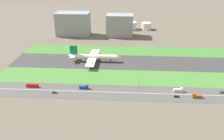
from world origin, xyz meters
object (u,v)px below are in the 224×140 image
(truck_2, at_px, (197,96))
(fuel_tank_west, at_px, (130,26))
(truck_0, at_px, (178,90))
(bus_0, at_px, (32,85))
(hangar_building, at_px, (120,25))
(truck_1, at_px, (84,87))
(fuel_tank_centre, at_px, (146,26))
(car_3, at_px, (222,92))
(car_0, at_px, (176,96))
(car_1, at_px, (54,92))
(traffic_light, at_px, (139,82))
(terminal_building, at_px, (73,24))
(airliner, at_px, (93,57))

(truck_2, xyz_separation_m, fuel_tank_west, (-57.10, 237.00, 5.00))
(truck_0, height_order, fuel_tank_west, fuel_tank_west)
(bus_0, height_order, hangar_building, hangar_building)
(truck_1, relative_size, hangar_building, 0.20)
(bus_0, relative_size, fuel_tank_west, 0.50)
(fuel_tank_centre, bearing_deg, truck_0, -86.60)
(bus_0, bearing_deg, car_3, 0.00)
(truck_2, relative_size, fuel_tank_centre, 0.47)
(car_3, bearing_deg, car_0, -167.01)
(truck_0, height_order, car_1, truck_0)
(truck_2, bearing_deg, traffic_light, -19.63)
(terminal_building, distance_m, hangar_building, 77.31)
(car_3, height_order, truck_2, truck_2)
(hangar_building, relative_size, fuel_tank_west, 1.84)
(car_3, xyz_separation_m, truck_2, (-25.56, -10.00, 0.75))
(terminal_building, relative_size, fuel_tank_west, 2.33)
(truck_0, bearing_deg, truck_2, -35.35)
(truck_0, xyz_separation_m, car_1, (-115.22, -10.00, -0.75))
(airliner, bearing_deg, truck_2, -36.87)
(truck_0, height_order, fuel_tank_centre, fuel_tank_centre)
(truck_0, xyz_separation_m, terminal_building, (-138.31, 182.00, 17.18))
(airliner, bearing_deg, fuel_tank_west, 73.57)
(bus_0, height_order, truck_2, truck_2)
(truck_1, bearing_deg, terminal_building, 105.13)
(airliner, bearing_deg, car_1, -107.98)
(truck_1, bearing_deg, truck_2, -5.53)
(bus_0, relative_size, traffic_light, 1.61)
(terminal_building, bearing_deg, airliner, -66.99)
(hangar_building, distance_m, fuel_tank_centre, 66.45)
(airliner, xyz_separation_m, terminal_building, (-48.41, 114.00, 12.62))
(car_1, distance_m, traffic_light, 80.95)
(terminal_building, bearing_deg, car_1, -83.14)
(car_1, height_order, traffic_light, traffic_light)
(car_1, bearing_deg, truck_2, -180.00)
(truck_2, relative_size, traffic_light, 1.17)
(hangar_building, bearing_deg, fuel_tank_west, 68.21)
(car_3, distance_m, fuel_tank_centre, 233.19)
(hangar_building, bearing_deg, truck_0, -71.47)
(terminal_building, bearing_deg, car_3, -45.64)
(car_1, bearing_deg, fuel_tank_west, -106.94)
(car_0, distance_m, traffic_light, 37.47)
(car_0, xyz_separation_m, traffic_light, (-32.69, 17.99, 3.37))
(car_0, distance_m, car_3, 44.48)
(car_0, height_order, truck_1, truck_1)
(terminal_building, bearing_deg, truck_1, -74.87)
(bus_0, xyz_separation_m, car_3, (179.37, 0.00, -0.90))
(fuel_tank_centre, bearing_deg, truck_2, -83.37)
(traffic_light, bearing_deg, car_0, -28.83)
(bus_0, bearing_deg, fuel_tank_centre, 60.92)
(airliner, xyz_separation_m, truck_1, (0.79, -68.00, -4.56))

